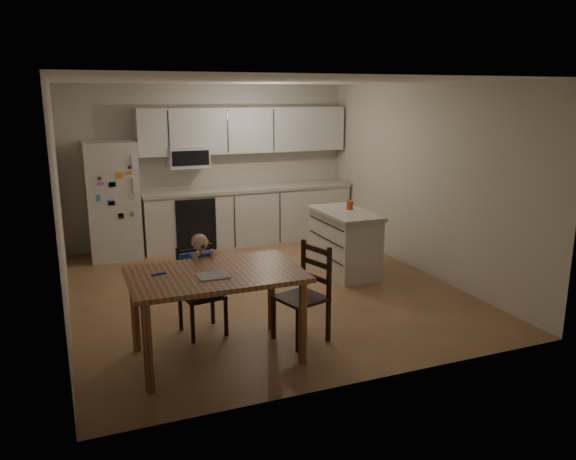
% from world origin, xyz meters
% --- Properties ---
extents(room, '(4.52, 5.01, 2.51)m').
position_xyz_m(room, '(0.00, 0.48, 1.25)').
color(room, olive).
rests_on(room, ground).
extents(refrigerator, '(0.72, 0.70, 1.70)m').
position_xyz_m(refrigerator, '(-1.55, 2.15, 0.85)').
color(refrigerator, silver).
rests_on(refrigerator, ground).
extents(kitchen_run, '(3.37, 0.62, 2.15)m').
position_xyz_m(kitchen_run, '(0.50, 2.24, 0.88)').
color(kitchen_run, silver).
rests_on(kitchen_run, ground).
extents(kitchen_island, '(0.60, 1.15, 0.85)m').
position_xyz_m(kitchen_island, '(1.23, 0.20, 0.43)').
color(kitchen_island, silver).
rests_on(kitchen_island, ground).
extents(red_cup, '(0.09, 0.09, 0.11)m').
position_xyz_m(red_cup, '(1.34, 0.29, 0.91)').
color(red_cup, '#D54216').
rests_on(red_cup, kitchen_island).
extents(dining_table, '(1.53, 0.98, 0.82)m').
position_xyz_m(dining_table, '(-1.00, -1.59, 0.71)').
color(dining_table, brown).
rests_on(dining_table, ground).
extents(napkin, '(0.26, 0.23, 0.01)m').
position_xyz_m(napkin, '(-1.05, -1.70, 0.82)').
color(napkin, '#ABABB0').
rests_on(napkin, dining_table).
extents(toddler_spoon, '(0.12, 0.06, 0.02)m').
position_xyz_m(toddler_spoon, '(-1.49, -1.48, 0.83)').
color(toddler_spoon, blue).
rests_on(toddler_spoon, dining_table).
extents(chair_booster, '(0.44, 0.44, 1.03)m').
position_xyz_m(chair_booster, '(-1.00, -0.98, 0.62)').
color(chair_booster, black).
rests_on(chair_booster, ground).
extents(chair_side, '(0.52, 0.52, 0.95)m').
position_xyz_m(chair_side, '(-0.05, -1.51, 0.54)').
color(chair_side, black).
rests_on(chair_side, ground).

